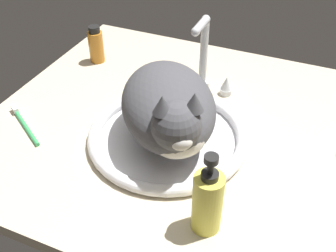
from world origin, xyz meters
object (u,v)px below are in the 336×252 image
object	(u,v)px
faucet	(202,63)
toothbrush	(24,124)
sink_basin	(168,136)
cat	(169,109)
amber_bottle	(96,45)
soap_pump_bottle	(207,201)

from	to	relation	value
faucet	toothbrush	size ratio (longest dim) A/B	1.40
sink_basin	cat	distance (cm)	9.05
faucet	amber_bottle	size ratio (longest dim) A/B	1.89
amber_bottle	toothbrush	xyz separation A→B (cm)	(0.12, -33.80, -4.51)
cat	amber_bottle	distance (cm)	43.63
cat	toothbrush	bearing A→B (deg)	-167.84
amber_bottle	soap_pump_bottle	xyz separation A→B (cm)	(49.06, -44.23, 1.47)
sink_basin	toothbrush	bearing A→B (deg)	-165.06
faucet	cat	world-z (taller)	faucet
soap_pump_bottle	faucet	bearing A→B (deg)	110.60
sink_basin	soap_pump_bottle	size ratio (longest dim) A/B	2.11
soap_pump_bottle	amber_bottle	bearing A→B (deg)	137.96
sink_basin	amber_bottle	size ratio (longest dim) A/B	3.31
faucet	soap_pump_bottle	distance (cm)	44.51
faucet	soap_pump_bottle	size ratio (longest dim) A/B	1.21
sink_basin	faucet	world-z (taller)	faucet
sink_basin	soap_pump_bottle	distance (cm)	25.44
faucet	amber_bottle	world-z (taller)	faucet
sink_basin	cat	xyz separation A→B (cm)	(0.95, -1.51, 8.88)
amber_bottle	toothbrush	world-z (taller)	amber_bottle
sink_basin	faucet	xyz separation A→B (cm)	(0.00, 22.32, 6.84)
faucet	amber_bottle	bearing A→B (deg)	175.56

